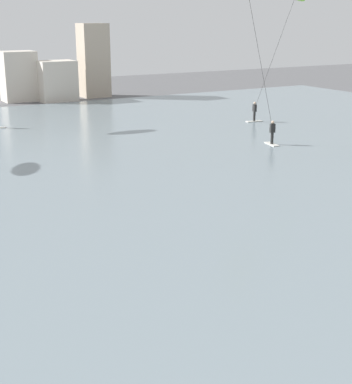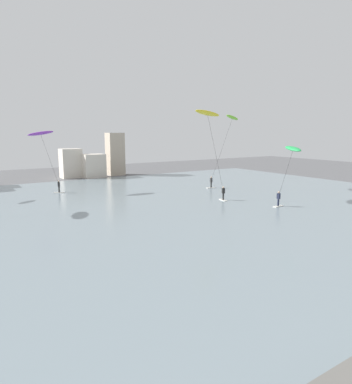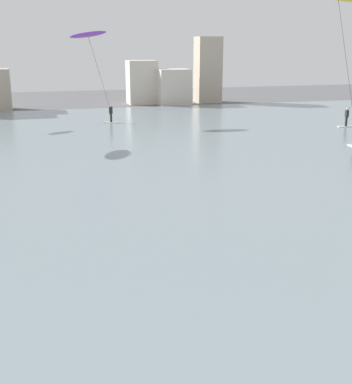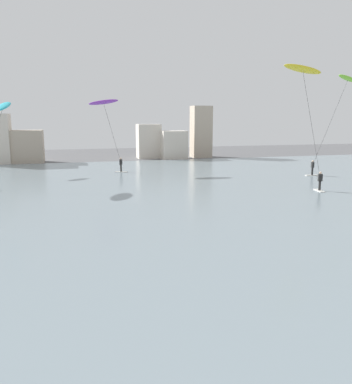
# 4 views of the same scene
# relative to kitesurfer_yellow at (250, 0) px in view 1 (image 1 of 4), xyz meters

# --- Properties ---
(water_bay) EXTENTS (84.00, 52.00, 0.10)m
(water_bay) POSITION_rel_kitesurfer_yellow_xyz_m (-14.16, -0.67, -9.51)
(water_bay) COLOR gray
(water_bay) RESTS_ON ground
(kitesurfer_yellow) EXTENTS (4.08, 3.48, 10.61)m
(kitesurfer_yellow) POSITION_rel_kitesurfer_yellow_xyz_m (0.00, 0.00, 0.00)
(kitesurfer_yellow) COLOR silver
(kitesurfer_yellow) RESTS_ON water_bay
(kitesurfer_lime) EXTENTS (4.54, 2.35, 10.42)m
(kitesurfer_lime) POSITION_rel_kitesurfer_yellow_xyz_m (7.74, 5.12, -0.82)
(kitesurfer_lime) COLOR silver
(kitesurfer_lime) RESTS_ON water_bay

